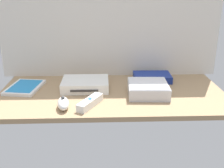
# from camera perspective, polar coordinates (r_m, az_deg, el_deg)

# --- Properties ---
(ground_plane) EXTENTS (1.00, 0.48, 0.02)m
(ground_plane) POSITION_cam_1_polar(r_m,az_deg,el_deg) (1.22, 0.00, -2.20)
(ground_plane) COLOR #9E7F5B
(ground_plane) RESTS_ON ground
(back_wall) EXTENTS (1.10, 0.01, 0.64)m
(back_wall) POSITION_cam_1_polar(r_m,az_deg,el_deg) (1.38, -0.39, 14.58)
(back_wall) COLOR silver
(back_wall) RESTS_ON ground
(game_console) EXTENTS (0.21, 0.17, 0.04)m
(game_console) POSITION_cam_1_polar(r_m,az_deg,el_deg) (1.26, -5.57, -0.04)
(game_console) COLOR white
(game_console) RESTS_ON ground_plane
(mini_computer) EXTENTS (0.18, 0.18, 0.05)m
(mini_computer) POSITION_cam_1_polar(r_m,az_deg,el_deg) (1.20, 7.47, -0.99)
(mini_computer) COLOR silver
(mini_computer) RESTS_ON ground_plane
(game_case) EXTENTS (0.16, 0.21, 0.02)m
(game_case) POSITION_cam_1_polar(r_m,az_deg,el_deg) (1.32, -17.63, -0.65)
(game_case) COLOR white
(game_case) RESTS_ON ground_plane
(network_router) EXTENTS (0.18, 0.13, 0.03)m
(network_router) POSITION_cam_1_polar(r_m,az_deg,el_deg) (1.37, 8.31, 1.38)
(network_router) COLOR navy
(network_router) RESTS_ON ground_plane
(remote_wand) EXTENTS (0.10, 0.15, 0.03)m
(remote_wand) POSITION_cam_1_polar(r_m,az_deg,el_deg) (1.09, -4.58, -3.83)
(remote_wand) COLOR white
(remote_wand) RESTS_ON ground_plane
(remote_nunchuk) EXTENTS (0.06, 0.11, 0.05)m
(remote_nunchuk) POSITION_cam_1_polar(r_m,az_deg,el_deg) (1.08, -10.09, -3.98)
(remote_nunchuk) COLOR white
(remote_nunchuk) RESTS_ON ground_plane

